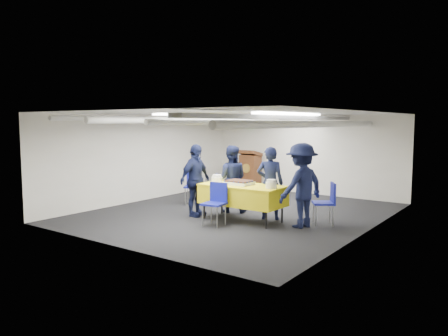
{
  "coord_description": "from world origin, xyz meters",
  "views": [
    {
      "loc": [
        5.59,
        -8.27,
        2.1
      ],
      "look_at": [
        -0.25,
        -0.2,
        1.05
      ],
      "focal_mm": 35.0,
      "sensor_mm": 36.0,
      "label": 1
    }
  ],
  "objects_px": {
    "serving_table": "(242,195)",
    "chair_left": "(194,183)",
    "chair_near": "(216,199)",
    "sailor_c": "(195,180)",
    "podium": "(250,170)",
    "sheet_cake": "(239,182)",
    "sailor_a": "(270,183)",
    "sailor_d": "(301,185)",
    "sailor_b": "(231,179)",
    "chair_right": "(328,199)"
  },
  "relations": [
    {
      "from": "sheet_cake",
      "to": "sailor_b",
      "type": "bearing_deg",
      "value": 136.66
    },
    {
      "from": "sheet_cake",
      "to": "sailor_b",
      "type": "relative_size",
      "value": 0.36
    },
    {
      "from": "sailor_b",
      "to": "serving_table",
      "type": "bearing_deg",
      "value": 111.42
    },
    {
      "from": "podium",
      "to": "chair_near",
      "type": "relative_size",
      "value": 1.44
    },
    {
      "from": "chair_left",
      "to": "sailor_a",
      "type": "xyz_separation_m",
      "value": [
        2.53,
        -0.46,
        0.26
      ]
    },
    {
      "from": "podium",
      "to": "sailor_b",
      "type": "xyz_separation_m",
      "value": [
        1.41,
        -3.05,
        0.17
      ]
    },
    {
      "from": "chair_right",
      "to": "sailor_b",
      "type": "height_order",
      "value": "sailor_b"
    },
    {
      "from": "serving_table",
      "to": "sailor_d",
      "type": "height_order",
      "value": "sailor_d"
    },
    {
      "from": "chair_left",
      "to": "sailor_d",
      "type": "xyz_separation_m",
      "value": [
        3.4,
        -0.72,
        0.31
      ]
    },
    {
      "from": "podium",
      "to": "sailor_c",
      "type": "height_order",
      "value": "sailor_c"
    },
    {
      "from": "sailor_a",
      "to": "sailor_c",
      "type": "distance_m",
      "value": 1.67
    },
    {
      "from": "serving_table",
      "to": "chair_left",
      "type": "relative_size",
      "value": 2.07
    },
    {
      "from": "chair_near",
      "to": "sailor_c",
      "type": "bearing_deg",
      "value": 154.97
    },
    {
      "from": "sailor_a",
      "to": "sailor_c",
      "type": "relative_size",
      "value": 0.98
    },
    {
      "from": "sheet_cake",
      "to": "sailor_c",
      "type": "relative_size",
      "value": 0.35
    },
    {
      "from": "sailor_d",
      "to": "podium",
      "type": "bearing_deg",
      "value": -117.92
    },
    {
      "from": "serving_table",
      "to": "chair_left",
      "type": "bearing_deg",
      "value": 156.52
    },
    {
      "from": "podium",
      "to": "chair_left",
      "type": "height_order",
      "value": "podium"
    },
    {
      "from": "sailor_d",
      "to": "sheet_cake",
      "type": "bearing_deg",
      "value": -63.73
    },
    {
      "from": "chair_near",
      "to": "sailor_c",
      "type": "relative_size",
      "value": 0.54
    },
    {
      "from": "sailor_b",
      "to": "sailor_d",
      "type": "relative_size",
      "value": 0.93
    },
    {
      "from": "chair_near",
      "to": "chair_right",
      "type": "height_order",
      "value": "same"
    },
    {
      "from": "chair_right",
      "to": "chair_left",
      "type": "bearing_deg",
      "value": 176.56
    },
    {
      "from": "serving_table",
      "to": "sailor_b",
      "type": "distance_m",
      "value": 0.96
    },
    {
      "from": "chair_left",
      "to": "podium",
      "type": "bearing_deg",
      "value": 89.88
    },
    {
      "from": "podium",
      "to": "chair_right",
      "type": "xyz_separation_m",
      "value": [
        3.75,
        -2.95,
        -0.08
      ]
    },
    {
      "from": "podium",
      "to": "sailor_d",
      "type": "relative_size",
      "value": 0.74
    },
    {
      "from": "sheet_cake",
      "to": "chair_right",
      "type": "relative_size",
      "value": 0.64
    },
    {
      "from": "sailor_b",
      "to": "chair_left",
      "type": "bearing_deg",
      "value": -42.04
    },
    {
      "from": "chair_left",
      "to": "sailor_a",
      "type": "relative_size",
      "value": 0.55
    },
    {
      "from": "serving_table",
      "to": "chair_near",
      "type": "relative_size",
      "value": 2.07
    },
    {
      "from": "sailor_a",
      "to": "sailor_d",
      "type": "bearing_deg",
      "value": 139.97
    },
    {
      "from": "serving_table",
      "to": "sailor_a",
      "type": "height_order",
      "value": "sailor_a"
    },
    {
      "from": "chair_near",
      "to": "chair_right",
      "type": "relative_size",
      "value": 1.0
    },
    {
      "from": "sailor_a",
      "to": "sheet_cake",
      "type": "bearing_deg",
      "value": 20.6
    },
    {
      "from": "chair_near",
      "to": "chair_left",
      "type": "distance_m",
      "value": 2.48
    },
    {
      "from": "chair_near",
      "to": "sailor_c",
      "type": "distance_m",
      "value": 1.03
    },
    {
      "from": "chair_left",
      "to": "sailor_d",
      "type": "height_order",
      "value": "sailor_d"
    },
    {
      "from": "chair_near",
      "to": "sailor_b",
      "type": "distance_m",
      "value": 1.37
    },
    {
      "from": "sheet_cake",
      "to": "serving_table",
      "type": "bearing_deg",
      "value": 4.3
    },
    {
      "from": "serving_table",
      "to": "sailor_a",
      "type": "bearing_deg",
      "value": 48.77
    },
    {
      "from": "chair_right",
      "to": "sailor_a",
      "type": "bearing_deg",
      "value": -169.06
    },
    {
      "from": "podium",
      "to": "chair_right",
      "type": "height_order",
      "value": "podium"
    },
    {
      "from": "sheet_cake",
      "to": "chair_left",
      "type": "height_order",
      "value": "chair_left"
    },
    {
      "from": "chair_left",
      "to": "sailor_b",
      "type": "bearing_deg",
      "value": -13.14
    },
    {
      "from": "sheet_cake",
      "to": "podium",
      "type": "relative_size",
      "value": 0.45
    },
    {
      "from": "sailor_a",
      "to": "sailor_b",
      "type": "xyz_separation_m",
      "value": [
        -1.12,
        0.13,
        -0.01
      ]
    },
    {
      "from": "sailor_c",
      "to": "sailor_d",
      "type": "xyz_separation_m",
      "value": [
        2.39,
        0.43,
        0.04
      ]
    },
    {
      "from": "serving_table",
      "to": "podium",
      "type": "distance_m",
      "value": 4.22
    },
    {
      "from": "sailor_b",
      "to": "podium",
      "type": "bearing_deg",
      "value": -94.17
    }
  ]
}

